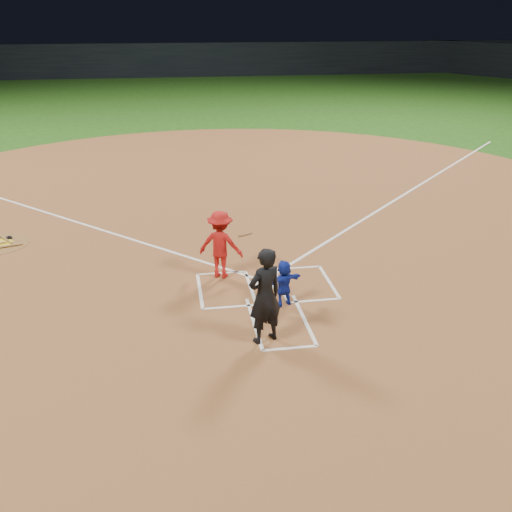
{
  "coord_description": "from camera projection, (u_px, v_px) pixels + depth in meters",
  "views": [
    {
      "loc": [
        -2.18,
        -12.19,
        6.17
      ],
      "look_at": [
        -0.3,
        -0.4,
        1.0
      ],
      "focal_mm": 40.0,
      "sensor_mm": 36.0,
      "label": 1
    }
  ],
  "objects": [
    {
      "name": "batter_at_plate",
      "position": [
        221.0,
        245.0,
        13.99
      ],
      "size": [
        1.47,
        1.03,
        1.72
      ],
      "color": "#B61514",
      "rests_on": "home_plate_dirt"
    },
    {
      "name": "on_deck_bat_a",
      "position": [
        6.0,
        239.0,
        16.52
      ],
      "size": [
        0.54,
        0.72,
        0.06
      ],
      "primitive_type": "cylinder",
      "rotation": [
        1.57,
        0.0,
        0.62
      ],
      "color": "olive",
      "rests_on": "on_deck_circle"
    },
    {
      "name": "home_plate_dirt",
      "position": [
        235.0,
        208.0,
        19.25
      ],
      "size": [
        28.0,
        28.0,
        0.01
      ],
      "primitive_type": "cylinder",
      "color": "brown",
      "rests_on": "ground"
    },
    {
      "name": "ground",
      "position": [
        266.0,
        287.0,
        13.82
      ],
      "size": [
        120.0,
        120.0,
        0.0
      ],
      "primitive_type": "plane",
      "color": "#1C4812",
      "rests_on": "ground"
    },
    {
      "name": "home_plate",
      "position": [
        266.0,
        286.0,
        13.81
      ],
      "size": [
        0.6,
        0.6,
        0.02
      ],
      "primitive_type": "cylinder",
      "rotation": [
        0.0,
        0.0,
        3.14
      ],
      "color": "silver",
      "rests_on": "home_plate_dirt"
    },
    {
      "name": "on_deck_bat_c",
      "position": [
        7.0,
        246.0,
        16.04
      ],
      "size": [
        0.82,
        0.3,
        0.06
      ],
      "primitive_type": "cylinder",
      "rotation": [
        1.57,
        0.0,
        1.86
      ],
      "color": "olive",
      "rests_on": "on_deck_circle"
    },
    {
      "name": "umpire",
      "position": [
        265.0,
        296.0,
        11.16
      ],
      "size": [
        0.87,
        0.73,
        2.01
      ],
      "primitive_type": "imported",
      "rotation": [
        0.0,
        0.0,
        3.55
      ],
      "color": "black",
      "rests_on": "home_plate_dirt"
    },
    {
      "name": "chalk_markings",
      "position": [
        238.0,
        215.0,
        18.6
      ],
      "size": [
        28.35,
        17.32,
        0.01
      ],
      "color": "white",
      "rests_on": "home_plate_dirt"
    },
    {
      "name": "bat_weight_donut",
      "position": [
        9.0,
        238.0,
        16.66
      ],
      "size": [
        0.19,
        0.19,
        0.05
      ],
      "primitive_type": "torus",
      "color": "black",
      "rests_on": "on_deck_circle"
    },
    {
      "name": "catcher",
      "position": [
        284.0,
        283.0,
        12.73
      ],
      "size": [
        1.05,
        0.66,
        1.08
      ],
      "primitive_type": "imported",
      "rotation": [
        0.0,
        0.0,
        3.51
      ],
      "color": "#152AAA",
      "rests_on": "home_plate_dirt"
    },
    {
      "name": "stadium_wall_far",
      "position": [
        182.0,
        60.0,
        56.68
      ],
      "size": [
        80.0,
        1.2,
        3.2
      ],
      "primitive_type": "cube",
      "color": "black",
      "rests_on": "ground"
    }
  ]
}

